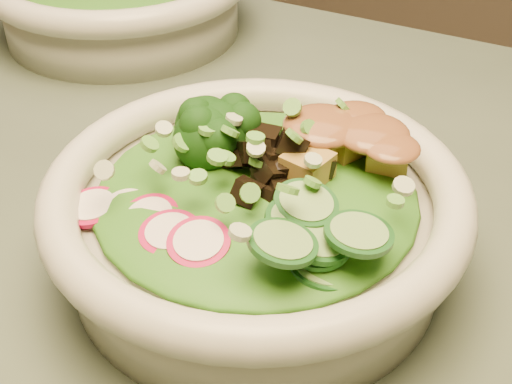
% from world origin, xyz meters
% --- Properties ---
extents(salad_bowl, '(0.25, 0.25, 0.07)m').
position_xyz_m(salad_bowl, '(-0.18, 0.01, 0.79)').
color(salad_bowl, beige).
rests_on(salad_bowl, dining_table).
extents(lettuce_bed, '(0.19, 0.19, 0.02)m').
position_xyz_m(lettuce_bed, '(-0.18, 0.01, 0.81)').
color(lettuce_bed, '#1B6515').
rests_on(lettuce_bed, salad_bowl).
extents(broccoli_florets, '(0.08, 0.07, 0.04)m').
position_xyz_m(broccoli_florets, '(-0.23, 0.04, 0.82)').
color(broccoli_florets, black).
rests_on(broccoli_florets, salad_bowl).
extents(radish_slices, '(0.11, 0.05, 0.02)m').
position_xyz_m(radish_slices, '(-0.21, -0.04, 0.81)').
color(radish_slices, '#B30D40').
rests_on(radish_slices, salad_bowl).
extents(cucumber_slices, '(0.07, 0.07, 0.03)m').
position_xyz_m(cucumber_slices, '(-0.13, -0.02, 0.82)').
color(cucumber_slices, '#8EBF6A').
rests_on(cucumber_slices, salad_bowl).
extents(mushroom_heap, '(0.07, 0.07, 0.04)m').
position_xyz_m(mushroom_heap, '(-0.18, 0.02, 0.82)').
color(mushroom_heap, black).
rests_on(mushroom_heap, salad_bowl).
extents(tofu_cubes, '(0.09, 0.07, 0.03)m').
position_xyz_m(tofu_cubes, '(-0.15, 0.06, 0.82)').
color(tofu_cubes, '#A98638').
rests_on(tofu_cubes, salad_bowl).
extents(peanut_sauce, '(0.06, 0.05, 0.01)m').
position_xyz_m(peanut_sauce, '(-0.15, 0.06, 0.83)').
color(peanut_sauce, brown).
rests_on(peanut_sauce, tofu_cubes).
extents(scallion_garnish, '(0.18, 0.18, 0.02)m').
position_xyz_m(scallion_garnish, '(-0.18, 0.01, 0.83)').
color(scallion_garnish, '#5CA53A').
rests_on(scallion_garnish, salad_bowl).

